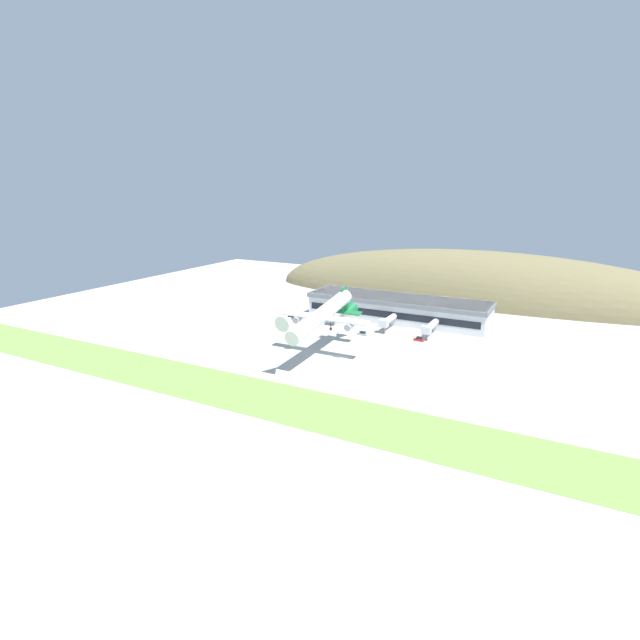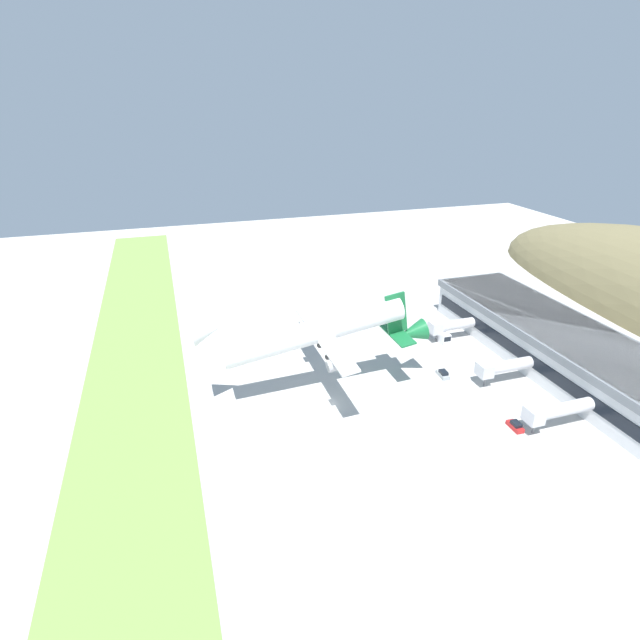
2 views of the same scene
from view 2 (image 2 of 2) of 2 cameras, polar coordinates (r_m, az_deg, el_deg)
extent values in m
plane|color=#B7B5AF|center=(103.81, 1.05, -9.59)|extent=(338.12, 338.12, 0.00)
cube|color=#759947|center=(100.51, -20.58, -12.63)|extent=(304.31, 21.61, 0.08)
cube|color=silver|center=(127.30, 25.85, -2.91)|extent=(75.39, 19.64, 9.88)
cube|color=slate|center=(125.68, 26.18, -1.26)|extent=(76.59, 20.84, 1.78)
cube|color=black|center=(121.27, 22.36, -3.85)|extent=(72.37, 0.16, 2.77)
cylinder|color=silver|center=(133.00, 15.10, -0.52)|extent=(2.60, 10.99, 2.60)
cube|color=silver|center=(130.26, 13.05, -0.83)|extent=(3.38, 2.86, 2.86)
cylinder|color=slate|center=(131.34, 13.16, -1.60)|extent=(0.36, 0.36, 4.00)
cylinder|color=silver|center=(116.75, 20.66, -4.91)|extent=(2.60, 11.74, 2.60)
cube|color=silver|center=(113.43, 18.29, -5.43)|extent=(3.38, 2.86, 2.86)
cylinder|color=slate|center=(114.67, 18.37, -6.25)|extent=(0.36, 0.36, 4.00)
cylinder|color=silver|center=(105.60, 25.97, -9.14)|extent=(2.60, 12.95, 2.60)
cube|color=silver|center=(101.59, 23.24, -9.97)|extent=(3.38, 2.86, 2.86)
cylinder|color=slate|center=(102.96, 23.27, -10.83)|extent=(0.36, 0.36, 4.00)
cylinder|color=white|center=(100.66, -0.60, -1.36)|extent=(4.88, 38.06, 10.61)
cone|color=white|center=(95.83, -12.88, -1.20)|extent=(4.79, 6.04, 5.55)
cone|color=#196B38|center=(109.84, 10.35, -1.45)|extent=(4.79, 7.01, 5.70)
cube|color=#196B38|center=(106.10, 8.70, 0.75)|extent=(0.50, 5.72, 9.55)
cube|color=#196B38|center=(108.06, 8.67, -1.44)|extent=(12.70, 3.43, 0.88)
cube|color=white|center=(101.66, 0.41, -1.80)|extent=(32.07, 3.63, 1.00)
cylinder|color=#9E9EA3|center=(110.46, -1.39, -0.44)|extent=(2.30, 3.91, 2.82)
cylinder|color=#9E9EA3|center=(94.12, 1.91, -5.10)|extent=(2.30, 3.91, 2.82)
cylinder|color=#2D2D2D|center=(105.03, -0.04, -2.39)|extent=(0.28, 0.28, 2.20)
cylinder|color=#2D2D2D|center=(105.53, -0.04, -2.92)|extent=(0.45, 1.10, 1.10)
cylinder|color=#2D2D2D|center=(100.49, 0.88, -3.70)|extent=(0.28, 0.28, 2.20)
cylinder|color=#2D2D2D|center=(101.01, 0.88, -4.25)|extent=(0.45, 1.10, 1.10)
cylinder|color=#2D2D2D|center=(98.56, -7.88, -2.94)|extent=(0.22, 0.22, 1.98)
cylinder|color=#2D2D2D|center=(99.01, -7.85, -3.45)|extent=(0.30, 0.82, 0.82)
cube|color=#B21E1E|center=(103.69, 21.39, -11.27)|extent=(3.72, 1.74, 0.85)
cube|color=black|center=(103.15, 21.52, -10.97)|extent=(2.06, 1.44, 0.70)
cube|color=#999EA3|center=(116.36, 13.86, -6.10)|extent=(4.01, 1.99, 0.82)
cube|color=black|center=(115.85, 13.94, -5.82)|extent=(2.24, 1.61, 0.67)
cube|color=#999EA3|center=(147.72, 9.16, 1.05)|extent=(4.51, 1.97, 0.89)
cube|color=black|center=(147.22, 9.21, 1.31)|extent=(2.52, 1.56, 0.73)
cube|color=silver|center=(130.79, 14.06, -2.10)|extent=(2.55, 2.23, 2.79)
cube|color=black|center=(129.59, 14.37, -2.14)|extent=(0.09, 1.89, 1.23)
cube|color=#B7B7BC|center=(133.78, 13.21, -1.35)|extent=(5.41, 2.24, 3.00)
cube|color=orange|center=(137.51, 7.78, -0.86)|extent=(0.52, 0.52, 0.03)
cone|color=orange|center=(137.39, 7.79, -0.75)|extent=(0.40, 0.40, 0.55)
camera|label=1|loc=(113.84, -99.47, -5.40)|focal=28.00mm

